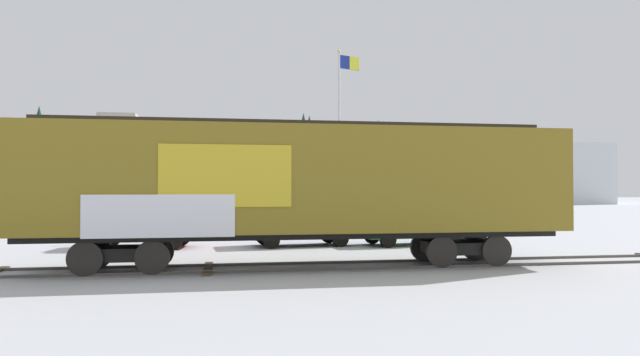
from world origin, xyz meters
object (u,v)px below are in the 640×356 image
at_px(parked_car_green, 413,225).
at_px(parked_car_red, 142,227).
at_px(parked_car_black, 301,224).
at_px(flagpole, 342,121).
at_px(freight_car, 299,182).

bearing_deg(parked_car_green, parked_car_red, 177.81).
height_order(parked_car_red, parked_car_green, parked_car_red).
xyz_separation_m(parked_car_black, parked_car_green, (4.62, -0.26, -0.05)).
bearing_deg(parked_car_black, flagpole, 65.36).
height_order(parked_car_red, parked_car_black, parked_car_black).
height_order(freight_car, flagpole, flagpole).
distance_m(freight_car, parked_car_black, 6.70).
height_order(freight_car, parked_car_green, freight_car).
bearing_deg(flagpole, freight_car, -106.43).
distance_m(parked_car_red, parked_car_black, 6.18).
distance_m(flagpole, parked_car_green, 8.56).
bearing_deg(parked_car_red, flagpole, 34.67).
relative_size(parked_car_red, parked_car_green, 0.92).
bearing_deg(parked_car_red, freight_car, -51.03).
bearing_deg(parked_car_green, freight_car, -131.39).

